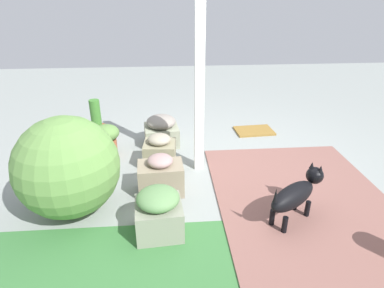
{
  "coord_description": "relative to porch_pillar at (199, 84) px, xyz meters",
  "views": [
    {
      "loc": [
        0.66,
        3.47,
        2.01
      ],
      "look_at": [
        0.38,
        0.1,
        0.4
      ],
      "focal_mm": 30.55,
      "sensor_mm": 36.0,
      "label": 1
    }
  ],
  "objects": [
    {
      "name": "porch_pillar",
      "position": [
        0.0,
        0.0,
        0.0
      ],
      "size": [
        0.11,
        0.11,
        2.13
      ],
      "primitive_type": "cube",
      "color": "white",
      "rests_on": "ground"
    },
    {
      "name": "dog",
      "position": [
        -0.8,
        1.08,
        -0.77
      ],
      "size": [
        0.66,
        0.54,
        0.5
      ],
      "color": "black",
      "rests_on": "ground"
    },
    {
      "name": "ground_plane",
      "position": [
        -0.29,
        0.06,
        -1.06
      ],
      "size": [
        12.0,
        12.0,
        0.0
      ],
      "primitive_type": "plane",
      "color": "gray"
    },
    {
      "name": "brick_path",
      "position": [
        -1.02,
        0.78,
        -1.05
      ],
      "size": [
        1.8,
        2.4,
        0.02
      ],
      "primitive_type": "cube",
      "color": "#83564D",
      "rests_on": "ground"
    },
    {
      "name": "terracotta_pot_broad",
      "position": [
        1.17,
        -0.43,
        -0.82
      ],
      "size": [
        0.34,
        0.34,
        0.43
      ],
      "color": "#A45637",
      "rests_on": "ground"
    },
    {
      "name": "stone_planter_far",
      "position": [
        0.47,
        1.16,
        -0.84
      ],
      "size": [
        0.44,
        0.43,
        0.45
      ],
      "color": "gray",
      "rests_on": "ground"
    },
    {
      "name": "stone_planter_nearest",
      "position": [
        0.46,
        -0.72,
        -0.85
      ],
      "size": [
        0.5,
        0.48,
        0.43
      ],
      "color": "gray",
      "rests_on": "ground"
    },
    {
      "name": "round_shrub",
      "position": [
        1.32,
        0.76,
        -0.57
      ],
      "size": [
        0.98,
        0.98,
        0.98
      ],
      "primitive_type": "sphere",
      "color": "#608D45",
      "rests_on": "ground"
    },
    {
      "name": "stone_planter_near",
      "position": [
        0.48,
        -0.1,
        -0.87
      ],
      "size": [
        0.41,
        0.38,
        0.42
      ],
      "color": "gray",
      "rests_on": "ground"
    },
    {
      "name": "doormat",
      "position": [
        -0.97,
        -1.05,
        -1.05
      ],
      "size": [
        0.6,
        0.43,
        0.03
      ],
      "primitive_type": "cube",
      "rotation": [
        0.0,
        0.0,
        0.07
      ],
      "color": "olive",
      "rests_on": "ground"
    },
    {
      "name": "stone_planter_mid",
      "position": [
        0.46,
        0.5,
        -0.86
      ],
      "size": [
        0.49,
        0.36,
        0.44
      ],
      "color": "gray",
      "rests_on": "ground"
    },
    {
      "name": "terracotta_pot_tall",
      "position": [
        1.39,
        -0.94,
        -0.85
      ],
      "size": [
        0.26,
        0.26,
        0.61
      ],
      "color": "#9E5731",
      "rests_on": "ground"
    }
  ]
}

